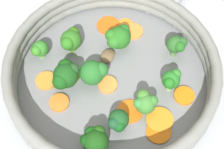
{
  "coord_description": "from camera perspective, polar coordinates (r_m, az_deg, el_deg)",
  "views": [
    {
      "loc": [
        0.34,
        -0.06,
        0.58
      ],
      "look_at": [
        0.0,
        0.0,
        0.03
      ],
      "focal_mm": 60.0,
      "sensor_mm": 36.0,
      "label": 1
    }
  ],
  "objects": [
    {
      "name": "ground_plane",
      "position": [
        0.68,
        0.0,
        -1.13
      ],
      "size": [
        4.0,
        4.0,
        0.0
      ],
      "primitive_type": "plane",
      "color": "#B4B9BF"
    },
    {
      "name": "skillet",
      "position": [
        0.67,
        0.0,
        -0.91
      ],
      "size": [
        0.35,
        0.35,
        0.01
      ],
      "primitive_type": "cylinder",
      "color": "gray",
      "rests_on": "ground_plane"
    },
    {
      "name": "skillet_rim_wall",
      "position": [
        0.64,
        0.0,
        0.6
      ],
      "size": [
        0.37,
        0.37,
        0.06
      ],
      "color": "gray",
      "rests_on": "skillet"
    },
    {
      "name": "skillet_rivet_left",
      "position": [
        0.74,
        9.61,
        7.24
      ],
      "size": [
        0.01,
        0.01,
        0.01
      ],
      "primitive_type": "sphere",
      "color": "gray",
      "rests_on": "skillet"
    },
    {
      "name": "skillet_rivet_right",
      "position": [
        0.76,
        5.46,
        9.45
      ],
      "size": [
        0.01,
        0.01,
        0.01
      ],
      "primitive_type": "sphere",
      "color": "gray",
      "rests_on": "skillet"
    },
    {
      "name": "carrot_slice_0",
      "position": [
        0.63,
        7.27,
        -6.83
      ],
      "size": [
        0.06,
        0.06,
        0.0
      ],
      "primitive_type": "cylinder",
      "rotation": [
        0.0,
        0.0,
        5.23
      ],
      "color": "orange",
      "rests_on": "skillet"
    },
    {
      "name": "carrot_slice_1",
      "position": [
        0.73,
        3.22,
        6.61
      ],
      "size": [
        0.05,
        0.05,
        0.0
      ],
      "primitive_type": "cylinder",
      "rotation": [
        0.0,
        0.0,
        2.16
      ],
      "color": "orange",
      "rests_on": "skillet"
    },
    {
      "name": "carrot_slice_2",
      "position": [
        0.66,
        -0.68,
        -1.54
      ],
      "size": [
        0.05,
        0.05,
        0.01
      ],
      "primitive_type": "cylinder",
      "rotation": [
        0.0,
        0.0,
        5.66
      ],
      "color": "#F9923E",
      "rests_on": "skillet"
    },
    {
      "name": "carrot_slice_3",
      "position": [
        0.67,
        -6.11,
        -0.24
      ],
      "size": [
        0.04,
        0.04,
        0.0
      ],
      "primitive_type": "cylinder",
      "rotation": [
        0.0,
        0.0,
        3.56
      ],
      "color": "orange",
      "rests_on": "skillet"
    },
    {
      "name": "carrot_slice_4",
      "position": [
        0.74,
        -0.56,
        7.48
      ],
      "size": [
        0.06,
        0.06,
        0.0
      ],
      "primitive_type": "cylinder",
      "rotation": [
        0.0,
        0.0,
        2.42
      ],
      "color": "orange",
      "rests_on": "skillet"
    },
    {
      "name": "carrot_slice_5",
      "position": [
        0.67,
        -10.01,
        -0.92
      ],
      "size": [
        0.04,
        0.04,
        0.0
      ],
      "primitive_type": "cylinder",
      "rotation": [
        0.0,
        0.0,
        4.63
      ],
      "color": "orange",
      "rests_on": "skillet"
    },
    {
      "name": "carrot_slice_6",
      "position": [
        0.63,
        2.75,
        -5.62
      ],
      "size": [
        0.06,
        0.06,
        0.0
      ],
      "primitive_type": "cylinder",
      "rotation": [
        0.0,
        0.0,
        0.39
      ],
      "color": "orange",
      "rests_on": "skillet"
    },
    {
      "name": "carrot_slice_7",
      "position": [
        0.65,
        -8.06,
        -4.26
      ],
      "size": [
        0.05,
        0.05,
        0.01
      ],
      "primitive_type": "cylinder",
      "rotation": [
        0.0,
        0.0,
        2.09
      ],
      "color": "orange",
      "rests_on": "skillet"
    },
    {
      "name": "carrot_slice_8",
      "position": [
        0.66,
        10.94,
        -3.18
      ],
      "size": [
        0.05,
        0.05,
        0.01
      ],
      "primitive_type": "cylinder",
      "rotation": [
        0.0,
        0.0,
        5.41
      ],
      "color": "orange",
      "rests_on": "skillet"
    },
    {
      "name": "carrot_slice_9",
      "position": [
        0.62,
        7.1,
        -8.67
      ],
      "size": [
        0.06,
        0.06,
        0.0
      ],
      "primitive_type": "cylinder",
      "rotation": [
        0.0,
        0.0,
        4.31
      ],
      "color": "orange",
      "rests_on": "skillet"
    },
    {
      "name": "carrot_slice_10",
      "position": [
        0.74,
        2.09,
        7.64
      ],
      "size": [
        0.04,
        0.04,
        0.0
      ],
      "primitive_type": "cylinder",
      "rotation": [
        0.0,
        0.0,
        5.61
      ],
      "color": "orange",
      "rests_on": "skillet"
    },
    {
      "name": "broccoli_floret_0",
      "position": [
        0.64,
        -2.69,
        0.09
      ],
      "size": [
        0.04,
        0.05,
        0.05
      ],
      "color": "#6EA25A",
      "rests_on": "skillet"
    },
    {
      "name": "broccoli_floret_1",
      "position": [
        0.68,
        9.87,
        4.46
      ],
      "size": [
        0.04,
        0.04,
        0.05
      ],
      "color": "#5C894B",
      "rests_on": "skillet"
    },
    {
      "name": "broccoli_floret_2",
      "position": [
        0.68,
        0.94,
        5.67
      ],
      "size": [
        0.04,
        0.05,
        0.05
      ],
      "color": "#629054",
      "rests_on": "skillet"
    },
    {
      "name": "broccoli_floret_3",
      "position": [
        0.68,
        -6.29,
        5.27
      ],
      "size": [
        0.05,
        0.04,
        0.05
      ],
      "color": "#639642",
      "rests_on": "skillet"
    },
    {
      "name": "broccoli_floret_4",
      "position": [
        0.6,
        0.92,
        -7.13
      ],
      "size": [
        0.04,
        0.04,
        0.04
      ],
      "color": "#6B864D",
      "rests_on": "skillet"
    },
    {
      "name": "broccoli_floret_5",
      "position": [
        0.64,
        9.01,
        -0.8
      ],
      "size": [
        0.04,
        0.03,
        0.05
      ],
      "color": "#83B25F",
      "rests_on": "skillet"
    },
    {
      "name": "broccoli_floret_6",
      "position": [
        0.61,
        5.07,
        -4.23
      ],
      "size": [
        0.04,
        0.04,
        0.04
      ],
      "color": "#81A66A",
      "rests_on": "skillet"
    },
    {
      "name": "broccoli_floret_7",
      "position": [
        0.69,
        -11.02,
        3.78
      ],
      "size": [
        0.03,
        0.03,
        0.04
      ],
      "color": "#76A660",
      "rests_on": "skillet"
    },
    {
      "name": "broccoli_floret_8",
      "position": [
        0.59,
        -2.64,
        -9.9
      ],
      "size": [
        0.04,
        0.04,
        0.05
      ],
      "color": "#71945E",
      "rests_on": "skillet"
    },
    {
      "name": "broccoli_floret_9",
      "position": [
        0.64,
        -7.1,
        -0.06
      ],
      "size": [
        0.05,
        0.05,
        0.06
      ],
      "color": "#739C4D",
      "rests_on": "skillet"
    },
    {
      "name": "mushroom_piece_0",
      "position": [
        0.69,
        -0.67,
        2.87
      ],
      "size": [
        0.04,
        0.04,
        0.01
      ],
      "primitive_type": "ellipsoid",
      "rotation": [
        0.0,
        0.0,
        2.47
      ],
      "color": "brown",
      "rests_on": "skillet"
    }
  ]
}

